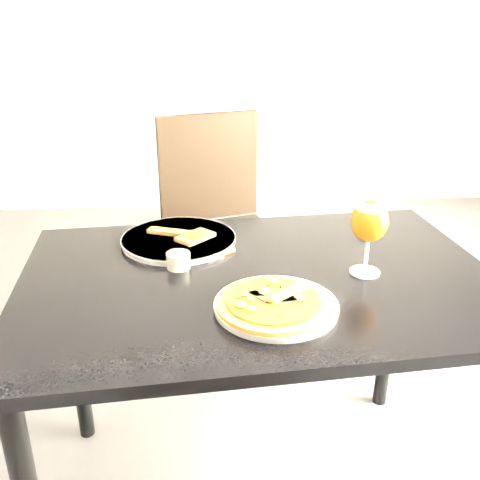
{
  "coord_description": "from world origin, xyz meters",
  "views": [
    {
      "loc": [
        -0.05,
        -0.91,
        1.36
      ],
      "look_at": [
        0.05,
        0.34,
        0.83
      ],
      "focal_mm": 40.0,
      "sensor_mm": 36.0,
      "label": 1
    }
  ],
  "objects": [
    {
      "name": "loose_crust",
      "position": [
        -0.01,
        0.42,
        0.75
      ],
      "size": [
        0.11,
        0.1,
        0.01
      ],
      "primitive_type": "cube",
      "rotation": [
        0.0,
        0.0,
        0.64
      ],
      "color": "#A35B27",
      "rests_on": "dining_table"
    },
    {
      "name": "plate_main",
      "position": [
        0.11,
        0.12,
        0.76
      ],
      "size": [
        0.29,
        0.29,
        0.01
      ],
      "primitive_type": "cylinder",
      "rotation": [
        0.0,
        0.0,
        -0.05
      ],
      "color": "silver",
      "rests_on": "dining_table"
    },
    {
      "name": "dining_table",
      "position": [
        0.09,
        0.3,
        0.66
      ],
      "size": [
        1.26,
        0.89,
        0.75
      ],
      "rotation": [
        0.0,
        0.0,
        0.07
      ],
      "color": "black",
      "rests_on": "ground"
    },
    {
      "name": "beer_glass",
      "position": [
        0.36,
        0.28,
        0.89
      ],
      "size": [
        0.09,
        0.09,
        0.19
      ],
      "color": "silver",
      "rests_on": "dining_table"
    },
    {
      "name": "crust_scraps",
      "position": [
        -0.09,
        0.52,
        0.77
      ],
      "size": [
        0.2,
        0.14,
        0.01
      ],
      "rotation": [
        0.0,
        0.0,
        0.07
      ],
      "color": "#A35B27",
      "rests_on": "plate_second"
    },
    {
      "name": "chair_far",
      "position": [
        0.03,
        1.18,
        0.54
      ],
      "size": [
        0.57,
        0.57,
        0.98
      ],
      "rotation": [
        0.0,
        0.0,
        0.3
      ],
      "color": "black",
      "rests_on": "ground"
    },
    {
      "name": "plate_second",
      "position": [
        -0.11,
        0.52,
        0.76
      ],
      "size": [
        0.35,
        0.35,
        0.02
      ],
      "primitive_type": "cylinder",
      "rotation": [
        0.0,
        0.0,
        0.07
      ],
      "color": "silver",
      "rests_on": "dining_table"
    },
    {
      "name": "sauce_cup",
      "position": [
        -0.11,
        0.35,
        0.77
      ],
      "size": [
        0.06,
        0.06,
        0.04
      ],
      "color": "silver",
      "rests_on": "dining_table"
    },
    {
      "name": "pizza",
      "position": [
        0.1,
        0.11,
        0.77
      ],
      "size": [
        0.25,
        0.25,
        0.03
      ],
      "rotation": [
        0.0,
        0.0,
        0.37
      ],
      "color": "#A35B27",
      "rests_on": "plate_main"
    }
  ]
}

